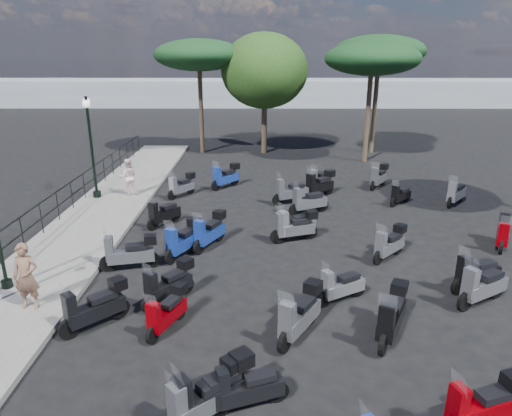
{
  "coord_description": "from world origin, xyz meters",
  "views": [
    {
      "loc": [
        -0.29,
        -12.71,
        6.16
      ],
      "look_at": [
        -0.34,
        1.8,
        1.2
      ],
      "focal_mm": 32.0,
      "sensor_mm": 36.0,
      "label": 1
    }
  ],
  "objects_px": {
    "scooter_17": "(318,179)",
    "scooter_19": "(482,287)",
    "scooter_28": "(456,194)",
    "scooter_11": "(226,177)",
    "scooter_4": "(163,214)",
    "scooter_7": "(169,285)",
    "scooter_0": "(212,393)",
    "scooter_3": "(130,253)",
    "broadleaf_tree": "(265,71)",
    "scooter_2": "(167,312)",
    "scooter_10": "(291,192)",
    "pine_2": "(199,55)",
    "scooter_16": "(295,226)",
    "scooter_5": "(182,186)",
    "scooter_8": "(300,315)",
    "pine_0": "(372,59)",
    "scooter_12": "(247,390)",
    "lamp_post_2": "(91,141)",
    "pine_1": "(379,51)",
    "scooter_26": "(476,274)",
    "scooter_30": "(210,232)",
    "woman": "(26,276)",
    "scooter_27": "(503,234)",
    "scooter_20": "(391,317)",
    "scooter_21": "(389,244)",
    "scooter_15": "(295,227)",
    "scooter_23": "(379,177)",
    "scooter_14": "(341,287)",
    "pedestrian_far": "(128,177)",
    "scooter_22": "(320,185)",
    "scooter_18": "(482,406)",
    "scooter_6": "(205,398)",
    "scooter_29": "(400,195)",
    "scooter_9": "(183,240)"
  },
  "relations": [
    {
      "from": "scooter_17",
      "to": "scooter_19",
      "type": "height_order",
      "value": "scooter_19"
    },
    {
      "from": "scooter_28",
      "to": "scooter_11",
      "type": "bearing_deg",
      "value": 26.58
    },
    {
      "from": "scooter_4",
      "to": "scooter_11",
      "type": "height_order",
      "value": "scooter_11"
    },
    {
      "from": "scooter_7",
      "to": "scooter_0",
      "type": "bearing_deg",
      "value": 149.66
    },
    {
      "from": "scooter_3",
      "to": "broadleaf_tree",
      "type": "bearing_deg",
      "value": -26.72
    },
    {
      "from": "scooter_11",
      "to": "scooter_19",
      "type": "distance_m",
      "value": 12.9
    },
    {
      "from": "scooter_2",
      "to": "scooter_10",
      "type": "height_order",
      "value": "scooter_10"
    },
    {
      "from": "scooter_19",
      "to": "pine_2",
      "type": "relative_size",
      "value": 0.23
    },
    {
      "from": "scooter_4",
      "to": "scooter_16",
      "type": "distance_m",
      "value": 4.96
    },
    {
      "from": "scooter_4",
      "to": "scooter_10",
      "type": "xyz_separation_m",
      "value": [
        4.92,
        2.69,
        0.04
      ]
    },
    {
      "from": "scooter_5",
      "to": "pine_2",
      "type": "height_order",
      "value": "pine_2"
    },
    {
      "from": "scooter_2",
      "to": "scooter_8",
      "type": "xyz_separation_m",
      "value": [
        3.05,
        -0.25,
        0.09
      ]
    },
    {
      "from": "scooter_3",
      "to": "pine_0",
      "type": "relative_size",
      "value": 0.26
    },
    {
      "from": "scooter_17",
      "to": "pine_2",
      "type": "distance_m",
      "value": 11.85
    },
    {
      "from": "scooter_11",
      "to": "scooter_17",
      "type": "distance_m",
      "value": 4.43
    },
    {
      "from": "scooter_12",
      "to": "lamp_post_2",
      "type": "bearing_deg",
      "value": 9.43
    },
    {
      "from": "lamp_post_2",
      "to": "pine_1",
      "type": "bearing_deg",
      "value": 16.19
    },
    {
      "from": "scooter_26",
      "to": "scooter_30",
      "type": "relative_size",
      "value": 0.99
    },
    {
      "from": "scooter_26",
      "to": "pine_0",
      "type": "distance_m",
      "value": 16.47
    },
    {
      "from": "scooter_8",
      "to": "pine_2",
      "type": "xyz_separation_m",
      "value": [
        -4.52,
        20.29,
        5.44
      ]
    },
    {
      "from": "woman",
      "to": "scooter_2",
      "type": "bearing_deg",
      "value": -11.58
    },
    {
      "from": "scooter_3",
      "to": "scooter_27",
      "type": "distance_m",
      "value": 12.03
    },
    {
      "from": "scooter_10",
      "to": "scooter_20",
      "type": "xyz_separation_m",
      "value": [
        1.59,
        -9.74,
        0.05
      ]
    },
    {
      "from": "scooter_21",
      "to": "pine_2",
      "type": "bearing_deg",
      "value": -19.25
    },
    {
      "from": "scooter_15",
      "to": "scooter_23",
      "type": "bearing_deg",
      "value": -53.29
    },
    {
      "from": "scooter_11",
      "to": "scooter_14",
      "type": "height_order",
      "value": "scooter_11"
    },
    {
      "from": "scooter_28",
      "to": "pine_0",
      "type": "bearing_deg",
      "value": -35.08
    },
    {
      "from": "scooter_11",
      "to": "pedestrian_far",
      "type": "bearing_deg",
      "value": 60.81
    },
    {
      "from": "scooter_19",
      "to": "pine_0",
      "type": "relative_size",
      "value": 0.24
    },
    {
      "from": "scooter_5",
      "to": "scooter_22",
      "type": "relative_size",
      "value": 0.92
    },
    {
      "from": "scooter_7",
      "to": "scooter_18",
      "type": "relative_size",
      "value": 0.88
    },
    {
      "from": "scooter_6",
      "to": "scooter_14",
      "type": "height_order",
      "value": "scooter_6"
    },
    {
      "from": "lamp_post_2",
      "to": "pine_0",
      "type": "xyz_separation_m",
      "value": [
        13.42,
        7.59,
        3.2
      ]
    },
    {
      "from": "scooter_5",
      "to": "scooter_29",
      "type": "bearing_deg",
      "value": -150.68
    },
    {
      "from": "scooter_0",
      "to": "broadleaf_tree",
      "type": "relative_size",
      "value": 0.21
    },
    {
      "from": "woman",
      "to": "pine_2",
      "type": "height_order",
      "value": "pine_2"
    },
    {
      "from": "scooter_22",
      "to": "scooter_26",
      "type": "height_order",
      "value": "scooter_22"
    },
    {
      "from": "scooter_18",
      "to": "scooter_28",
      "type": "height_order",
      "value": "scooter_28"
    },
    {
      "from": "scooter_14",
      "to": "scooter_28",
      "type": "relative_size",
      "value": 1.01
    },
    {
      "from": "woman",
      "to": "scooter_6",
      "type": "bearing_deg",
      "value": -36.8
    },
    {
      "from": "scooter_20",
      "to": "scooter_23",
      "type": "bearing_deg",
      "value": -75.06
    },
    {
      "from": "scooter_3",
      "to": "pine_1",
      "type": "height_order",
      "value": "pine_1"
    },
    {
      "from": "scooter_23",
      "to": "scooter_26",
      "type": "distance_m",
      "value": 9.98
    },
    {
      "from": "scooter_22",
      "to": "scooter_20",
      "type": "bearing_deg",
      "value": 140.16
    },
    {
      "from": "scooter_3",
      "to": "scooter_11",
      "type": "relative_size",
      "value": 1.17
    },
    {
      "from": "scooter_5",
      "to": "scooter_20",
      "type": "distance_m",
      "value": 12.49
    },
    {
      "from": "scooter_15",
      "to": "scooter_19",
      "type": "height_order",
      "value": "scooter_19"
    },
    {
      "from": "scooter_8",
      "to": "scooter_23",
      "type": "relative_size",
      "value": 1.09
    },
    {
      "from": "scooter_9",
      "to": "scooter_10",
      "type": "distance_m",
      "value": 6.53
    },
    {
      "from": "scooter_14",
      "to": "scooter_7",
      "type": "bearing_deg",
      "value": 60.95
    }
  ]
}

